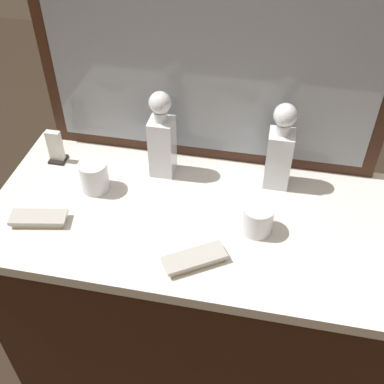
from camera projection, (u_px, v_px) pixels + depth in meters
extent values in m
plane|color=#2D2319|center=(192.00, 360.00, 1.90)|extent=(6.00, 6.00, 0.00)
cube|color=#381E11|center=(192.00, 302.00, 1.63)|extent=(1.12, 0.56, 0.79)
cube|color=silver|center=(192.00, 217.00, 1.36)|extent=(1.16, 0.57, 0.03)
cube|color=#381E11|center=(212.00, 42.00, 1.28)|extent=(1.02, 0.03, 0.77)
cube|color=gray|center=(211.00, 45.00, 1.27)|extent=(0.94, 0.01, 0.69)
cube|color=white|center=(162.00, 147.00, 1.42)|extent=(0.07, 0.07, 0.19)
cube|color=brown|center=(163.00, 157.00, 1.45)|extent=(0.06, 0.06, 0.11)
cylinder|color=white|center=(161.00, 116.00, 1.35)|extent=(0.04, 0.04, 0.03)
sphere|color=white|center=(160.00, 103.00, 1.32)|extent=(0.06, 0.06, 0.06)
cube|color=white|center=(279.00, 159.00, 1.38)|extent=(0.07, 0.07, 0.18)
cube|color=brown|center=(277.00, 170.00, 1.41)|extent=(0.06, 0.06, 0.10)
cylinder|color=white|center=(283.00, 129.00, 1.31)|extent=(0.04, 0.04, 0.03)
sphere|color=white|center=(285.00, 115.00, 1.28)|extent=(0.07, 0.07, 0.07)
cylinder|color=white|center=(258.00, 219.00, 1.27)|extent=(0.08, 0.08, 0.08)
cylinder|color=silver|center=(256.00, 228.00, 1.29)|extent=(0.08, 0.08, 0.01)
cylinder|color=white|center=(94.00, 176.00, 1.39)|extent=(0.08, 0.08, 0.09)
cylinder|color=silver|center=(96.00, 187.00, 1.42)|extent=(0.08, 0.08, 0.01)
cube|color=#B7A88C|center=(39.00, 220.00, 1.31)|extent=(0.15, 0.08, 0.01)
cube|color=#B7B5AD|center=(38.00, 217.00, 1.31)|extent=(0.16, 0.09, 0.01)
cube|color=#B7A88C|center=(195.00, 261.00, 1.21)|extent=(0.15, 0.12, 0.01)
cube|color=#B7B5AD|center=(195.00, 258.00, 1.20)|extent=(0.17, 0.14, 0.01)
cube|color=black|center=(58.00, 159.00, 1.52)|extent=(0.05, 0.05, 0.01)
cube|color=white|center=(55.00, 146.00, 1.49)|extent=(0.05, 0.02, 0.11)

